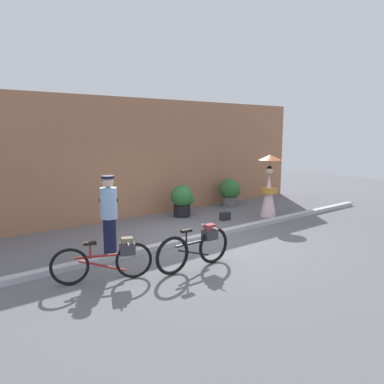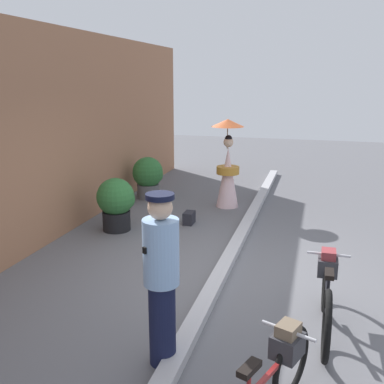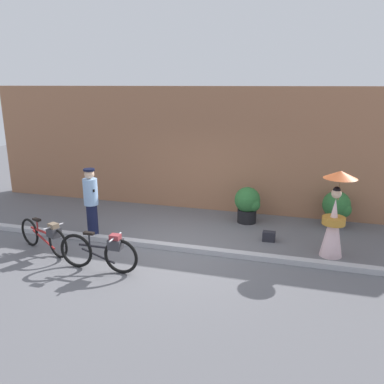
{
  "view_description": "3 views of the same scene",
  "coord_description": "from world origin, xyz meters",
  "views": [
    {
      "loc": [
        -5.35,
        -6.72,
        2.61
      ],
      "look_at": [
        0.37,
        0.61,
        1.07
      ],
      "focal_mm": 34.71,
      "sensor_mm": 36.0,
      "label": 1
    },
    {
      "loc": [
        -5.68,
        -1.19,
        2.71
      ],
      "look_at": [
        -0.29,
        0.38,
        1.25
      ],
      "focal_mm": 40.87,
      "sensor_mm": 36.0,
      "label": 2
    },
    {
      "loc": [
        2.65,
        -7.82,
        3.63
      ],
      "look_at": [
        0.26,
        0.46,
        1.25
      ],
      "focal_mm": 36.77,
      "sensor_mm": 36.0,
      "label": 3
    }
  ],
  "objects": [
    {
      "name": "ground_plane",
      "position": [
        0.0,
        0.0,
        0.0
      ],
      "size": [
        30.0,
        30.0,
        0.0
      ],
      "primitive_type": "plane",
      "color": "slate"
    },
    {
      "name": "person_with_parasol",
      "position": [
        3.38,
        0.64,
        0.9
      ],
      "size": [
        0.7,
        0.7,
        1.89
      ],
      "color": "silver",
      "rests_on": "ground_plane"
    },
    {
      "name": "building_wall",
      "position": [
        0.0,
        3.28,
        1.79
      ],
      "size": [
        14.0,
        0.4,
        3.57
      ],
      "primitive_type": "cube",
      "color": "#9E6B4C",
      "rests_on": "ground_plane"
    },
    {
      "name": "sidewalk_curb",
      "position": [
        0.0,
        0.0,
        0.06
      ],
      "size": [
        14.0,
        0.2,
        0.12
      ],
      "primitive_type": "cube",
      "color": "#B2B2B7",
      "rests_on": "ground_plane"
    },
    {
      "name": "person_officer",
      "position": [
        -2.15,
        0.13,
        0.92
      ],
      "size": [
        0.34,
        0.34,
        1.72
      ],
      "color": "#141938",
      "rests_on": "ground_plane"
    },
    {
      "name": "bicycle_far_side",
      "position": [
        -2.69,
        -0.94,
        0.4
      ],
      "size": [
        1.65,
        0.73,
        0.76
      ],
      "color": "black",
      "rests_on": "ground_plane"
    },
    {
      "name": "potted_plant_by_door",
      "position": [
        3.58,
        2.56,
        0.52
      ],
      "size": [
        0.73,
        0.71,
        0.96
      ],
      "color": "#59595B",
      "rests_on": "ground_plane"
    },
    {
      "name": "bicycle_near_officer",
      "position": [
        -1.08,
        -1.39,
        0.42
      ],
      "size": [
        1.72,
        0.48,
        0.81
      ],
      "color": "black",
      "rests_on": "ground_plane"
    },
    {
      "name": "potted_plant_small",
      "position": [
        1.3,
        2.27,
        0.53
      ],
      "size": [
        0.7,
        0.69,
        0.98
      ],
      "color": "black",
      "rests_on": "ground_plane"
    },
    {
      "name": "backpack_on_pavement",
      "position": [
        1.99,
        1.09,
        0.12
      ],
      "size": [
        0.3,
        0.18,
        0.24
      ],
      "color": "#26262D",
      "rests_on": "ground_plane"
    }
  ]
}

